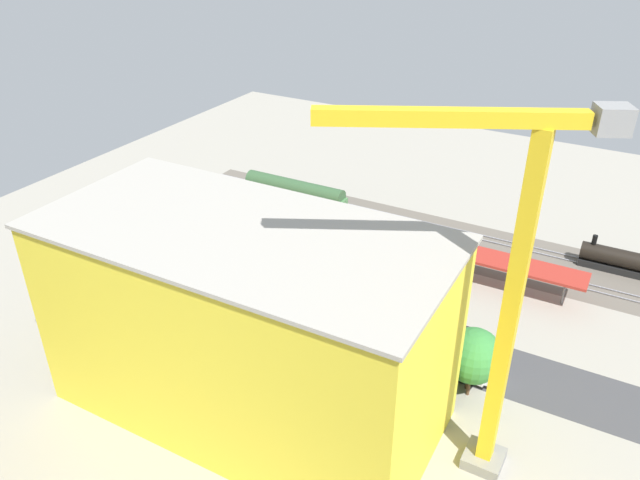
# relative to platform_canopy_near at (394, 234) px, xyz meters

# --- Properties ---
(ground_plane) EXTENTS (151.94, 151.94, 0.00)m
(ground_plane) POSITION_rel_platform_canopy_near_xyz_m (-5.45, 11.25, -4.07)
(ground_plane) COLOR #9E998C
(ground_plane) RESTS_ON ground
(rail_bed) EXTENTS (95.13, 16.02, 0.01)m
(rail_bed) POSITION_rel_platform_canopy_near_xyz_m (-5.45, -9.19, -4.07)
(rail_bed) COLOR #665E54
(rail_bed) RESTS_ON ground
(street_asphalt) EXTENTS (95.06, 10.10, 0.01)m
(street_asphalt) POSITION_rel_platform_canopy_near_xyz_m (-5.45, 17.10, -4.07)
(street_asphalt) COLOR #424244
(street_asphalt) RESTS_ON ground
(track_rails) EXTENTS (94.96, 9.58, 0.12)m
(track_rails) POSITION_rel_platform_canopy_near_xyz_m (-5.45, -9.19, -3.89)
(track_rails) COLOR #9E9EA8
(track_rails) RESTS_ON ground
(platform_canopy_near) EXTENTS (54.44, 5.21, 4.29)m
(platform_canopy_near) POSITION_rel_platform_canopy_near_xyz_m (0.00, 0.00, 0.00)
(platform_canopy_near) COLOR #A82D23
(platform_canopy_near) RESTS_ON ground
(locomotive) EXTENTS (14.96, 2.76, 4.90)m
(locomotive) POSITION_rel_platform_canopy_near_xyz_m (-32.13, -12.65, -2.34)
(locomotive) COLOR black
(locomotive) RESTS_ON ground
(freight_coach_far) EXTENTS (18.74, 3.28, 6.17)m
(freight_coach_far) POSITION_rel_platform_canopy_near_xyz_m (20.67, -5.73, -0.82)
(freight_coach_far) COLOR black
(freight_coach_far) RESTS_ON ground
(parked_car_0) EXTENTS (4.80, 1.96, 1.53)m
(parked_car_0) POSITION_rel_platform_canopy_near_xyz_m (-15.95, 13.60, -3.38)
(parked_car_0) COLOR black
(parked_car_0) RESTS_ON ground
(parked_car_1) EXTENTS (4.58, 1.95, 1.84)m
(parked_car_1) POSITION_rel_platform_canopy_near_xyz_m (-7.28, 14.20, -3.25)
(parked_car_1) COLOR black
(parked_car_1) RESTS_ON ground
(parked_car_2) EXTENTS (4.37, 2.03, 1.70)m
(parked_car_2) POSITION_rel_platform_canopy_near_xyz_m (0.34, 13.50, -3.30)
(parked_car_2) COLOR black
(parked_car_2) RESTS_ON ground
(parked_car_3) EXTENTS (4.58, 1.85, 1.74)m
(parked_car_3) POSITION_rel_platform_canopy_near_xyz_m (7.17, 13.85, -3.30)
(parked_car_3) COLOR black
(parked_car_3) RESTS_ON ground
(parked_car_4) EXTENTS (4.28, 1.85, 1.61)m
(parked_car_4) POSITION_rel_platform_canopy_near_xyz_m (15.19, 14.00, -3.35)
(parked_car_4) COLOR black
(parked_car_4) RESTS_ON ground
(parked_car_5) EXTENTS (4.53, 1.83, 1.65)m
(parked_car_5) POSITION_rel_platform_canopy_near_xyz_m (22.91, 14.07, -3.34)
(parked_car_5) COLOR black
(parked_car_5) RESTS_ON ground
(parked_car_6) EXTENTS (4.35, 1.91, 1.77)m
(parked_car_6) POSITION_rel_platform_canopy_near_xyz_m (29.66, 14.05, -3.28)
(parked_car_6) COLOR black
(parked_car_6) RESTS_ON ground
(parked_car_7) EXTENTS (4.20, 1.92, 1.67)m
(parked_car_7) POSITION_rel_platform_canopy_near_xyz_m (37.67, 13.69, -3.32)
(parked_car_7) COLOR black
(parked_car_7) RESTS_ON ground
(construction_building) EXTENTS (38.94, 19.00, 20.83)m
(construction_building) POSITION_rel_platform_canopy_near_xyz_m (0.84, 35.53, 6.35)
(construction_building) COLOR yellow
(construction_building) RESTS_ON ground
(construction_roof_slab) EXTENTS (39.54, 19.61, 0.40)m
(construction_roof_slab) POSITION_rel_platform_canopy_near_xyz_m (0.84, 35.53, 16.96)
(construction_roof_slab) COLOR #ADA89E
(construction_roof_slab) RESTS_ON construction_building
(tower_crane) EXTENTS (20.36, 11.41, 35.19)m
(tower_crane) POSITION_rel_platform_canopy_near_xyz_m (-21.95, 31.69, 16.09)
(tower_crane) COLOR gray
(tower_crane) RESTS_ON ground
(box_truck_0) EXTENTS (9.87, 2.91, 3.42)m
(box_truck_0) POSITION_rel_platform_canopy_near_xyz_m (-16.45, 20.17, -2.38)
(box_truck_0) COLOR black
(box_truck_0) RESTS_ON ground
(box_truck_1) EXTENTS (8.60, 2.70, 3.52)m
(box_truck_1) POSITION_rel_platform_canopy_near_xyz_m (-5.30, 19.90, -2.33)
(box_truck_1) COLOR black
(box_truck_1) RESTS_ON ground
(box_truck_2) EXTENTS (9.51, 3.19, 3.13)m
(box_truck_2) POSITION_rel_platform_canopy_near_xyz_m (-15.60, 19.91, -2.52)
(box_truck_2) COLOR black
(box_truck_2) RESTS_ON ground
(street_tree_0) EXTENTS (6.07, 6.07, 8.43)m
(street_tree_0) POSITION_rel_platform_canopy_near_xyz_m (-18.84, 22.76, 1.32)
(street_tree_0) COLOR brown
(street_tree_0) RESTS_ON ground
(street_tree_1) EXTENTS (5.41, 5.41, 7.33)m
(street_tree_1) POSITION_rel_platform_canopy_near_xyz_m (15.22, 21.10, 0.55)
(street_tree_1) COLOR brown
(street_tree_1) RESTS_ON ground
(street_tree_2) EXTENTS (5.34, 5.34, 7.35)m
(street_tree_2) POSITION_rel_platform_canopy_near_xyz_m (-18.46, 21.89, 0.61)
(street_tree_2) COLOR brown
(street_tree_2) RESTS_ON ground
(street_tree_3) EXTENTS (6.31, 6.31, 8.28)m
(street_tree_3) POSITION_rel_platform_canopy_near_xyz_m (-13.12, 22.16, 1.05)
(street_tree_3) COLOR brown
(street_tree_3) RESTS_ON ground
(traffic_light) EXTENTS (0.50, 0.36, 6.13)m
(traffic_light) POSITION_rel_platform_canopy_near_xyz_m (-8.69, 12.77, 0.03)
(traffic_light) COLOR #333333
(traffic_light) RESTS_ON ground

